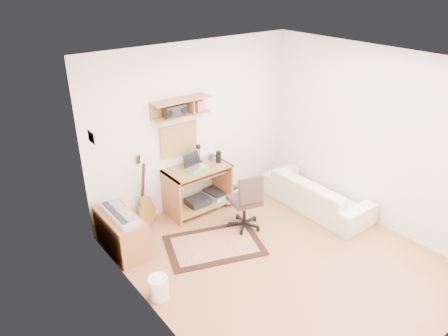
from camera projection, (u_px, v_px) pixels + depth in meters
floor at (280, 259)px, 5.66m from camera, size 3.60×4.00×0.01m
ceiling at (295, 64)px, 4.52m from camera, size 3.60×4.00×0.01m
back_wall at (194, 127)px, 6.52m from camera, size 3.60×0.01×2.60m
left_wall at (155, 223)px, 4.10m from camera, size 0.01×4.00×2.60m
right_wall at (375, 138)px, 6.08m from camera, size 0.01×4.00×2.60m
wall_shelf at (181, 108)px, 6.08m from camera, size 0.90×0.25×0.26m
cork_board at (179, 139)px, 6.39m from camera, size 0.64×0.03×0.49m
wall_photo at (92, 137)px, 4.99m from camera, size 0.02×0.20×0.15m
desk at (198, 189)px, 6.64m from camera, size 1.00×0.55×0.75m
laptop at (196, 162)px, 6.39m from camera, size 0.35×0.35×0.23m
speaker at (218, 157)px, 6.60m from camera, size 0.09×0.09×0.19m
desk_lamp at (199, 153)px, 6.58m from camera, size 0.11×0.11×0.33m
pencil_cup at (211, 157)px, 6.71m from camera, size 0.07×0.07×0.10m
boombox at (174, 111)px, 6.03m from camera, size 0.32×0.15×0.16m
rug at (214, 245)px, 5.92m from camera, size 1.54×1.27×0.02m
task_chair at (245, 200)px, 6.15m from camera, size 0.57×0.57×0.92m
cabinet at (121, 233)px, 5.73m from camera, size 0.40×0.90×0.55m
music_keyboard at (119, 213)px, 5.59m from camera, size 0.24×0.78×0.07m
guitar at (145, 192)px, 6.19m from camera, size 0.32×0.23×1.10m
waste_basket at (159, 288)px, 4.95m from camera, size 0.27×0.27×0.28m
printer at (220, 194)px, 7.07m from camera, size 0.56×0.47×0.19m
sofa at (317, 188)px, 6.69m from camera, size 0.53×1.82×0.71m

